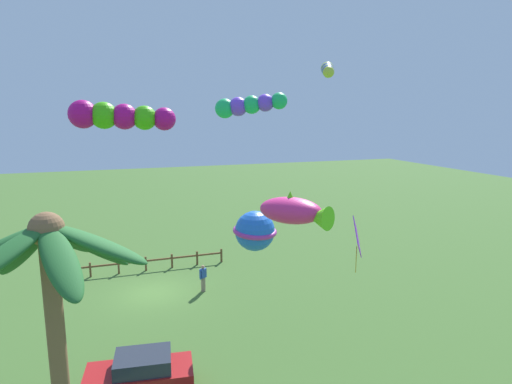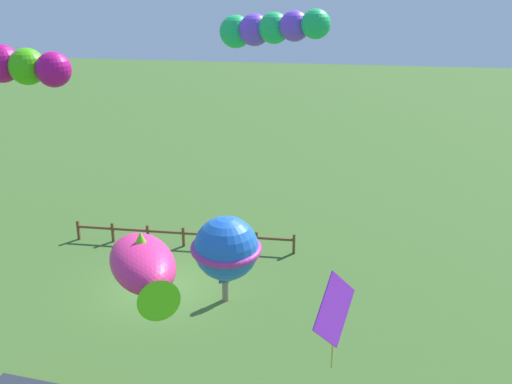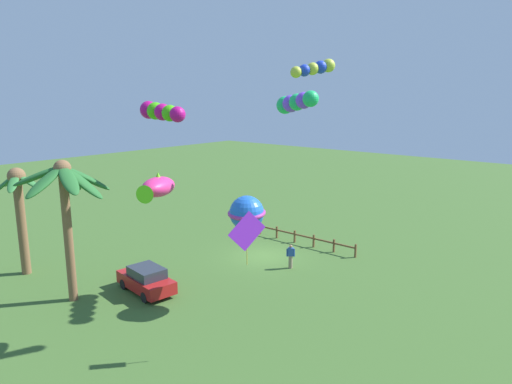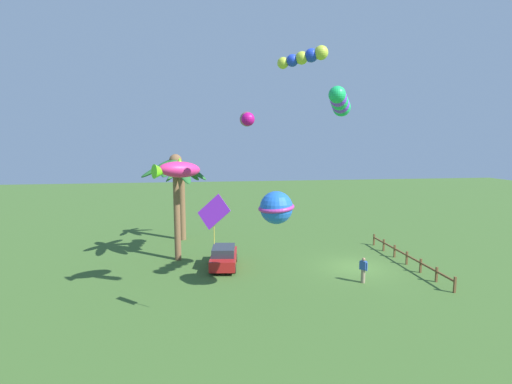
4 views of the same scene
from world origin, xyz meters
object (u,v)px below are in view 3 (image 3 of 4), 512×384
kite_tube_1 (161,112)px  kite_tube_5 (296,102)px  palm_tree_0 (19,200)px  parked_car_0 (146,280)px  palm_tree_1 (64,191)px  kite_tube_3 (315,68)px  spectator_0 (291,256)px  kite_fish_4 (157,187)px  kite_ball_2 (247,213)px  kite_diamond_0 (247,232)px

kite_tube_1 → kite_tube_5: kite_tube_5 is taller
palm_tree_0 → kite_tube_1: bearing=-148.6°
kite_tube_5 → parked_car_0: bearing=43.4°
palm_tree_1 → kite_tube_3: bearing=-151.0°
spectator_0 → kite_fish_4: size_ratio=0.57×
palm_tree_0 → kite_tube_5: bearing=-147.9°
palm_tree_1 → palm_tree_0: bearing=-0.7°
spectator_0 → parked_car_0: bearing=63.6°
spectator_0 → kite_ball_2: bearing=102.2°
kite_diamond_0 → kite_tube_1: size_ratio=0.61×
kite_fish_4 → parked_car_0: bearing=-29.0°
palm_tree_1 → parked_car_0: palm_tree_1 is taller
kite_tube_5 → kite_fish_4: bearing=81.8°
kite_diamond_0 → kite_fish_4: kite_fish_4 is taller
kite_tube_5 → kite_tube_1: bearing=32.9°
palm_tree_1 → spectator_0: size_ratio=4.88×
parked_car_0 → kite_tube_3: size_ratio=2.01×
palm_tree_1 → kite_tube_5: kite_tube_5 is taller
spectator_0 → kite_tube_1: 12.22m
kite_ball_2 → kite_fish_4: bearing=84.8°
kite_tube_1 → kite_diamond_0: bearing=163.2°
kite_diamond_0 → kite_ball_2: bearing=-48.7°
kite_ball_2 → kite_tube_5: (-0.74, -3.18, 5.60)m
palm_tree_0 → kite_ball_2: bearing=-157.0°
palm_tree_0 → kite_tube_3: size_ratio=3.32×
palm_tree_0 → palm_tree_1: bearing=179.3°
kite_tube_1 → kite_fish_4: kite_tube_1 is taller
kite_diamond_0 → kite_tube_5: 8.79m
kite_fish_4 → palm_tree_1: bearing=4.2°
palm_tree_0 → kite_diamond_0: bearing=-172.3°
kite_tube_1 → kite_ball_2: kite_tube_1 is taller
parked_car_0 → kite_tube_5: size_ratio=1.21×
palm_tree_1 → kite_ball_2: palm_tree_1 is taller
palm_tree_1 → spectator_0: (-6.35, -11.54, -5.31)m
palm_tree_1 → kite_tube_1: size_ratio=2.05×
palm_tree_0 → kite_tube_3: bearing=-160.2°
palm_tree_0 → kite_fish_4: bearing=-178.0°
kite_tube_5 → kite_diamond_0: bearing=109.2°
spectator_0 → palm_tree_1: bearing=61.2°
kite_diamond_0 → palm_tree_1: bearing=12.3°
spectator_0 → kite_ball_2: size_ratio=0.61×
spectator_0 → kite_tube_3: bearing=132.8°
kite_fish_4 → kite_tube_5: bearing=-98.2°
spectator_0 → kite_tube_1: size_ratio=0.42×
parked_car_0 → palm_tree_0: bearing=21.1°
kite_ball_2 → spectator_0: bearing=-77.8°
palm_tree_0 → kite_tube_5: kite_tube_5 is taller
spectator_0 → kite_fish_4: bearing=93.9°
parked_car_0 → kite_diamond_0: 9.69m
palm_tree_1 → spectator_0: palm_tree_1 is taller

